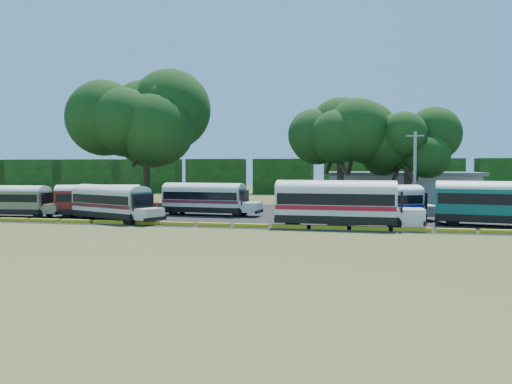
% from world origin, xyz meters
% --- Properties ---
extents(ground, '(160.00, 160.00, 0.00)m').
position_xyz_m(ground, '(0.00, 0.00, 0.00)').
color(ground, '#42541C').
rests_on(ground, ground).
extents(asphalt_strip, '(64.00, 24.00, 0.02)m').
position_xyz_m(asphalt_strip, '(1.00, 12.00, 0.01)').
color(asphalt_strip, black).
rests_on(asphalt_strip, ground).
extents(curb, '(53.70, 0.45, 0.30)m').
position_xyz_m(curb, '(-0.00, 1.00, 0.15)').
color(curb, gold).
rests_on(curb, ground).
extents(terminal_building, '(19.00, 9.00, 4.00)m').
position_xyz_m(terminal_building, '(18.00, 30.00, 2.03)').
color(terminal_building, beige).
rests_on(terminal_building, ground).
extents(treeline_backdrop, '(130.00, 4.00, 6.00)m').
position_xyz_m(treeline_backdrop, '(0.00, 48.00, 3.00)').
color(treeline_backdrop, black).
rests_on(treeline_backdrop, ground).
extents(bus_beige, '(9.16, 2.82, 2.97)m').
position_xyz_m(bus_beige, '(-19.26, 4.31, 1.70)').
color(bus_beige, black).
rests_on(bus_beige, ground).
extents(bus_red, '(9.44, 5.05, 3.03)m').
position_xyz_m(bus_red, '(-11.07, 6.20, 1.74)').
color(bus_red, black).
rests_on(bus_red, ground).
extents(bus_cream_west, '(9.69, 6.03, 3.15)m').
position_xyz_m(bus_cream_west, '(-8.25, 2.99, 1.78)').
color(bus_cream_west, black).
rests_on(bus_cream_west, ground).
extents(bus_cream_east, '(9.73, 3.09, 3.15)m').
position_xyz_m(bus_cream_east, '(-1.80, 9.47, 1.78)').
color(bus_cream_east, black).
rests_on(bus_cream_east, ground).
extents(bus_white_red, '(11.25, 3.05, 3.68)m').
position_xyz_m(bus_white_red, '(11.16, 2.32, 2.08)').
color(bus_white_red, black).
rests_on(bus_white_red, ground).
extents(bus_white_blue, '(9.82, 5.74, 3.17)m').
position_xyz_m(bus_white_blue, '(14.23, 7.05, 1.79)').
color(bus_white_blue, black).
rests_on(bus_white_blue, ground).
extents(bus_teal, '(11.23, 4.56, 3.59)m').
position_xyz_m(bus_teal, '(23.53, 5.49, 2.06)').
color(bus_teal, black).
rests_on(bus_teal, ground).
extents(tree_west, '(12.36, 12.36, 14.99)m').
position_xyz_m(tree_west, '(-12.26, 19.18, 10.43)').
color(tree_west, '#36251B').
rests_on(tree_west, ground).
extents(tree_center, '(9.94, 9.94, 12.49)m').
position_xyz_m(tree_center, '(10.62, 20.34, 8.80)').
color(tree_center, '#36251B').
rests_on(tree_center, ground).
extents(tree_east, '(7.86, 7.86, 10.15)m').
position_xyz_m(tree_east, '(17.91, 20.00, 7.21)').
color(tree_east, '#36251B').
rests_on(tree_east, ground).
extents(utility_pole, '(1.60, 0.30, 8.03)m').
position_xyz_m(utility_pole, '(17.85, 12.69, 4.13)').
color(utility_pole, gray).
rests_on(utility_pole, ground).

